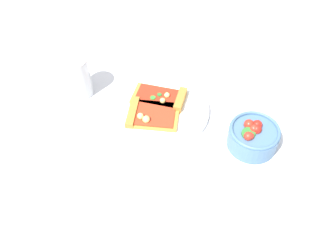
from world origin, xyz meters
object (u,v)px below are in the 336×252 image
object	(u,v)px
plate	(155,109)
salad_bowl	(253,136)
pizza_slice_far	(163,98)
paper_napkin	(202,204)
soda_glass	(77,78)
pizza_slice_near	(149,114)

from	to	relation	value
plate	salad_bowl	xyz separation A→B (m)	(0.02, 0.26, 0.02)
pizza_slice_far	paper_napkin	bearing A→B (deg)	37.80
plate	soda_glass	world-z (taller)	soda_glass
paper_napkin	plate	bearing A→B (deg)	-136.87
plate	pizza_slice_far	bearing A→B (deg)	164.82
soda_glass	pizza_slice_far	bearing A→B (deg)	102.08
salad_bowl	paper_napkin	distance (m)	0.21
pizza_slice_near	salad_bowl	xyz separation A→B (m)	(-0.02, 0.26, 0.01)
pizza_slice_near	salad_bowl	distance (m)	0.26
soda_glass	paper_napkin	bearing A→B (deg)	64.56
pizza_slice_near	soda_glass	size ratio (longest dim) A/B	1.30
plate	soda_glass	bearing A→B (deg)	-85.93
paper_napkin	soda_glass	bearing A→B (deg)	-115.44
plate	paper_napkin	distance (m)	0.30
pizza_slice_far	salad_bowl	world-z (taller)	salad_bowl
soda_glass	paper_napkin	xyz separation A→B (m)	(0.20, 0.42, -0.05)
pizza_slice_near	pizza_slice_far	bearing A→B (deg)	171.26
pizza_slice_near	paper_napkin	size ratio (longest dim) A/B	1.00
soda_glass	paper_napkin	size ratio (longest dim) A/B	0.77
salad_bowl	soda_glass	bearing A→B (deg)	-90.12
salad_bowl	pizza_slice_near	bearing A→B (deg)	-85.74
plate	soda_glass	xyz separation A→B (m)	(0.02, -0.22, 0.05)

